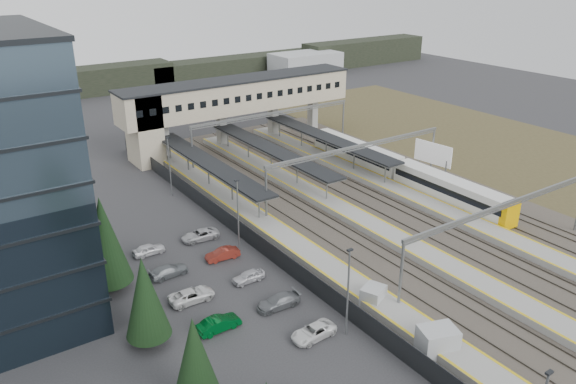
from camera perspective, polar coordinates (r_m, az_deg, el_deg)
ground at (r=58.11m, az=6.95°, el=-7.56°), size 220.00×220.00×0.00m
conifer_row at (r=42.94m, az=-12.46°, el=-12.34°), size 4.42×49.82×9.50m
car_park at (r=46.25m, az=-0.35°, el=-15.37°), size 10.47×44.56×1.27m
lampposts at (r=52.56m, az=-0.38°, el=-5.44°), size 0.50×53.25×8.07m
fence at (r=57.63m, az=-1.22°, el=-6.51°), size 0.08×90.00×2.00m
relay_cabin_near at (r=47.14m, az=14.93°, el=-14.48°), size 3.44×2.95×2.42m
relay_cabin_far at (r=51.83m, az=8.64°, el=-10.48°), size 2.64×2.45×1.95m
rail_corridor at (r=66.90m, az=10.25°, el=-3.23°), size 34.00×90.00×0.92m
canopies at (r=80.18m, az=-1.73°, el=4.35°), size 23.10×30.00×3.28m
footbridge at (r=91.95m, az=-6.49°, el=9.21°), size 40.40×6.40×11.20m
gantries at (r=65.20m, az=13.49°, el=1.27°), size 28.40×62.28×7.17m
train at (r=79.18m, az=11.38°, el=2.08°), size 2.60×36.06×3.27m
billboard at (r=81.90m, az=14.50°, el=3.71°), size 0.92×6.06×5.19m
scrub_east at (r=94.01m, az=26.14°, el=2.26°), size 34.00×120.00×0.06m
treeline_far at (r=144.18m, az=-10.29°, el=11.85°), size 170.00×19.00×7.00m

